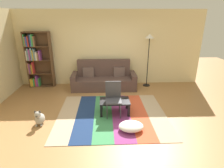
# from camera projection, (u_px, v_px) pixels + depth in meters

# --- Properties ---
(ground_plane) EXTENTS (14.00, 14.00, 0.00)m
(ground_plane) POSITION_uv_depth(u_px,v_px,m) (113.00, 116.00, 4.78)
(ground_plane) COLOR #9E7042
(back_wall) EXTENTS (6.80, 0.10, 2.70)m
(back_wall) POSITION_uv_depth(u_px,v_px,m) (110.00, 48.00, 6.69)
(back_wall) COLOR beige
(back_wall) RESTS_ON ground_plane
(rug) EXTENTS (2.83, 2.42, 0.01)m
(rug) POSITION_uv_depth(u_px,v_px,m) (112.00, 115.00, 4.82)
(rug) COLOR tan
(rug) RESTS_ON ground_plane
(couch) EXTENTS (2.26, 0.80, 1.00)m
(couch) POSITION_uv_depth(u_px,v_px,m) (104.00, 79.00, 6.54)
(couch) COLOR #4C3833
(couch) RESTS_ON ground_plane
(bookshelf) EXTENTS (0.90, 0.28, 1.98)m
(bookshelf) POSITION_uv_depth(u_px,v_px,m) (36.00, 59.00, 6.47)
(bookshelf) COLOR brown
(bookshelf) RESTS_ON ground_plane
(coffee_table) EXTENTS (0.79, 0.51, 0.36)m
(coffee_table) POSITION_uv_depth(u_px,v_px,m) (115.00, 102.00, 4.82)
(coffee_table) COLOR black
(coffee_table) RESTS_ON rug
(pouf) EXTENTS (0.57, 0.44, 0.19)m
(pouf) POSITION_uv_depth(u_px,v_px,m) (131.00, 126.00, 4.13)
(pouf) COLOR white
(pouf) RESTS_ON rug
(dog) EXTENTS (0.22, 0.35, 0.40)m
(dog) POSITION_uv_depth(u_px,v_px,m) (40.00, 118.00, 4.35)
(dog) COLOR #9E998E
(dog) RESTS_ON ground_plane
(standing_lamp) EXTENTS (0.32, 0.32, 1.89)m
(standing_lamp) POSITION_uv_depth(u_px,v_px,m) (149.00, 43.00, 6.33)
(standing_lamp) COLOR black
(standing_lamp) RESTS_ON ground_plane
(tv_remote) EXTENTS (0.13, 0.14, 0.02)m
(tv_remote) POSITION_uv_depth(u_px,v_px,m) (116.00, 99.00, 4.83)
(tv_remote) COLOR black
(tv_remote) RESTS_ON coffee_table
(folding_chair) EXTENTS (0.40, 0.40, 0.90)m
(folding_chair) POSITION_uv_depth(u_px,v_px,m) (113.00, 96.00, 4.67)
(folding_chair) COLOR #38383D
(folding_chair) RESTS_ON ground_plane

